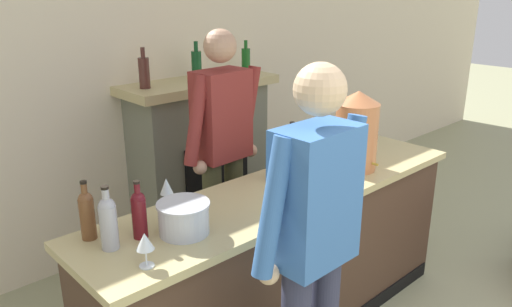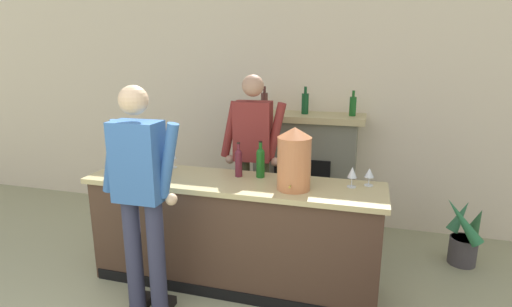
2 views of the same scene
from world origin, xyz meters
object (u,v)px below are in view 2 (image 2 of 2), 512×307
object	(u,v)px
person_customer	(141,195)
wine_bottle_rose_blush	(131,152)
ice_bucket_steel	(150,167)
wine_glass_back_row	(112,165)
person_bartender	(253,158)
wine_glass_near_bucket	(173,155)
copper_dispenser	(294,159)
wine_bottle_chardonnay_pale	(124,155)
fireplace_stone	(305,171)
wine_bottle_cabernet_heavy	(260,161)
wine_bottle_burgundy_dark	(139,157)
wine_glass_mid_counter	(369,174)
potted_plant_corner	(464,237)
wine_glass_by_dispenser	(304,167)
wine_bottle_riesling_slim	(239,162)
wine_glass_front_left	(352,173)

from	to	relation	value
person_customer	wine_bottle_rose_blush	bearing A→B (deg)	126.42
ice_bucket_steel	wine_glass_back_row	distance (m)	0.32
person_bartender	wine_glass_near_bucket	size ratio (longest dim) A/B	10.44
copper_dispenser	wine_bottle_rose_blush	world-z (taller)	copper_dispenser
person_customer	wine_bottle_chardonnay_pale	bearing A→B (deg)	130.77
fireplace_stone	wine_bottle_cabernet_heavy	size ratio (longest dim) A/B	5.15
wine_bottle_burgundy_dark	wine_glass_mid_counter	xyz separation A→B (m)	(2.06, 0.13, -0.02)
person_customer	wine_glass_mid_counter	world-z (taller)	person_customer
wine_glass_back_row	wine_glass_mid_counter	bearing A→B (deg)	9.71
potted_plant_corner	person_bartender	world-z (taller)	person_bartender
fireplace_stone	person_customer	distance (m)	2.24
wine_glass_back_row	wine_bottle_chardonnay_pale	bearing A→B (deg)	98.78
wine_bottle_cabernet_heavy	person_customer	bearing A→B (deg)	-131.83
wine_glass_by_dispenser	wine_glass_back_row	xyz separation A→B (m)	(-1.64, -0.33, -0.01)
person_bartender	wine_glass_mid_counter	xyz separation A→B (m)	(1.12, -0.41, 0.05)
fireplace_stone	wine_bottle_burgundy_dark	world-z (taller)	fireplace_stone
person_bartender	wine_bottle_riesling_slim	world-z (taller)	person_bartender
wine_bottle_riesling_slim	wine_glass_mid_counter	bearing A→B (deg)	2.89
wine_glass_near_bucket	wine_glass_by_dispenser	xyz separation A→B (m)	(1.26, -0.08, 0.00)
potted_plant_corner	wine_glass_front_left	size ratio (longest dim) A/B	4.21
fireplace_stone	person_customer	size ratio (longest dim) A/B	0.92
wine_bottle_riesling_slim	wine_glass_back_row	distance (m)	1.11
wine_bottle_burgundy_dark	wine_glass_by_dispenser	xyz separation A→B (m)	(1.53, 0.09, -0.00)
potted_plant_corner	wine_glass_near_bucket	bearing A→B (deg)	-165.57
person_bartender	wine_glass_back_row	xyz separation A→B (m)	(-1.06, -0.79, 0.06)
fireplace_stone	wine_glass_near_bucket	world-z (taller)	fireplace_stone
potted_plant_corner	wine_bottle_burgundy_dark	world-z (taller)	wine_bottle_burgundy_dark
copper_dispenser	wine_glass_near_bucket	xyz separation A→B (m)	(-1.22, 0.30, -0.13)
wine_glass_back_row	copper_dispenser	bearing A→B (deg)	4.19
wine_bottle_rose_blush	wine_glass_by_dispenser	distance (m)	1.71
wine_bottle_riesling_slim	wine_glass_near_bucket	bearing A→B (deg)	172.11
potted_plant_corner	copper_dispenser	bearing A→B (deg)	-146.68
wine_bottle_burgundy_dark	wine_glass_front_left	distance (m)	1.93
person_customer	wine_bottle_chardonnay_pale	world-z (taller)	person_customer
wine_bottle_burgundy_dark	wine_glass_by_dispenser	distance (m)	1.53
wine_glass_by_dispenser	wine_glass_mid_counter	bearing A→B (deg)	4.21
fireplace_stone	potted_plant_corner	world-z (taller)	fireplace_stone
person_bartender	ice_bucket_steel	xyz separation A→B (m)	(-0.77, -0.65, 0.03)
wine_glass_mid_counter	wine_glass_by_dispenser	bearing A→B (deg)	-175.79
potted_plant_corner	wine_glass_back_row	distance (m)	3.41
wine_glass_front_left	wine_glass_by_dispenser	bearing A→B (deg)	174.73
copper_dispenser	potted_plant_corner	bearing A→B (deg)	33.32
fireplace_stone	wine_glass_near_bucket	xyz separation A→B (m)	(-1.08, -1.17, 0.40)
potted_plant_corner	wine_glass_by_dispenser	distance (m)	1.86
wine_glass_front_left	wine_glass_near_bucket	xyz separation A→B (m)	(-1.67, 0.12, 0.00)
wine_bottle_burgundy_dark	wine_glass_front_left	size ratio (longest dim) A/B	1.65
wine_glass_front_left	wine_glass_mid_counter	world-z (taller)	wine_glass_front_left
wine_glass_by_dispenser	wine_glass_back_row	size ratio (longest dim) A/B	1.09
wine_bottle_riesling_slim	wine_glass_by_dispenser	size ratio (longest dim) A/B	1.83
wine_bottle_burgundy_dark	wine_bottle_riesling_slim	size ratio (longest dim) A/B	0.92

